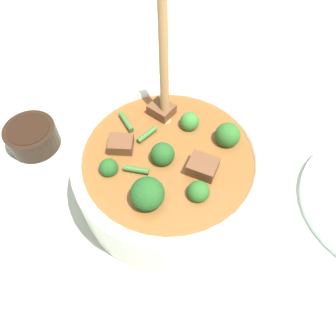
{
  "coord_description": "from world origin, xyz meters",
  "views": [
    {
      "loc": [
        0.21,
        -0.13,
        0.44
      ],
      "look_at": [
        0.0,
        0.0,
        0.06
      ],
      "focal_mm": 35.0,
      "sensor_mm": 36.0,
      "label": 1
    }
  ],
  "objects": [
    {
      "name": "ground_plane",
      "position": [
        0.0,
        0.0,
        0.0
      ],
      "size": [
        4.0,
        4.0,
        0.0
      ],
      "primitive_type": "plane",
      "color": "#ADBCAD"
    },
    {
      "name": "condiment_bowl",
      "position": [
        -0.2,
        -0.14,
        0.02
      ],
      "size": [
        0.08,
        0.08,
        0.04
      ],
      "color": "black",
      "rests_on": "ground_plane"
    },
    {
      "name": "stew_bowl",
      "position": [
        -0.0,
        0.0,
        0.06
      ],
      "size": [
        0.26,
        0.26,
        0.29
      ],
      "color": "white",
      "rests_on": "ground_plane"
    }
  ]
}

